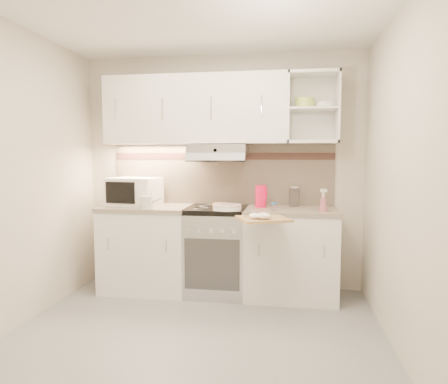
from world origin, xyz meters
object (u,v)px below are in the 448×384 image
object	(u,v)px
microwave	(134,191)
spray_bottle	(323,202)
electric_range	(217,250)
glass_jar	(294,196)
watering_can	(147,202)
cutting_board	(263,219)
pink_pitcher	(261,196)
plate_stack	(227,207)

from	to	relation	value
microwave	spray_bottle	size ratio (longest dim) A/B	2.45
electric_range	spray_bottle	world-z (taller)	spray_bottle
glass_jar	spray_bottle	world-z (taller)	spray_bottle
watering_can	cutting_board	xyz separation A→B (m)	(1.17, -0.29, -0.10)
pink_pitcher	spray_bottle	distance (m)	0.64
pink_pitcher	cutting_board	xyz separation A→B (m)	(0.06, -0.58, -0.14)
spray_bottle	cutting_board	bearing A→B (deg)	-168.49
glass_jar	plate_stack	bearing A→B (deg)	-149.63
microwave	glass_jar	bearing A→B (deg)	11.96
microwave	plate_stack	distance (m)	1.08
cutting_board	spray_bottle	bearing A→B (deg)	9.46
spray_bottle	electric_range	bearing A→B (deg)	150.21
watering_can	pink_pitcher	size ratio (longest dim) A/B	1.01
microwave	spray_bottle	xyz separation A→B (m)	(1.96, -0.24, -0.06)
plate_stack	pink_pitcher	xyz separation A→B (m)	(0.31, 0.25, 0.09)
cutting_board	glass_jar	bearing A→B (deg)	45.58
plate_stack	glass_jar	size ratio (longest dim) A/B	1.31
watering_can	pink_pitcher	distance (m)	1.15
watering_can	glass_jar	world-z (taller)	glass_jar
glass_jar	spray_bottle	size ratio (longest dim) A/B	0.93
pink_pitcher	glass_jar	size ratio (longest dim) A/B	1.07
spray_bottle	plate_stack	bearing A→B (deg)	160.13
electric_range	spray_bottle	size ratio (longest dim) A/B	3.92
electric_range	pink_pitcher	world-z (taller)	pink_pitcher
watering_can	plate_stack	xyz separation A→B (m)	(0.80, 0.04, -0.04)
watering_can	spray_bottle	xyz separation A→B (m)	(1.71, 0.06, 0.02)
electric_range	microwave	distance (m)	1.09
glass_jar	microwave	bearing A→B (deg)	-175.73
pink_pitcher	microwave	bearing A→B (deg)	-161.65
pink_pitcher	cutting_board	distance (m)	0.60
plate_stack	pink_pitcher	world-z (taller)	pink_pitcher
spray_bottle	microwave	bearing A→B (deg)	152.23
pink_pitcher	glass_jar	bearing A→B (deg)	40.27
electric_range	plate_stack	size ratio (longest dim) A/B	3.23
spray_bottle	glass_jar	bearing A→B (deg)	105.11
electric_range	plate_stack	xyz separation A→B (m)	(0.13, -0.18, 0.48)
spray_bottle	cutting_board	distance (m)	0.65
glass_jar	spray_bottle	bearing A→B (deg)	-54.03
plate_stack	spray_bottle	xyz separation A→B (m)	(0.91, 0.02, 0.06)
pink_pitcher	spray_bottle	world-z (taller)	spray_bottle
microwave	plate_stack	xyz separation A→B (m)	(1.05, -0.25, -0.12)
watering_can	pink_pitcher	world-z (taller)	pink_pitcher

